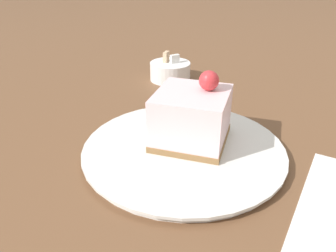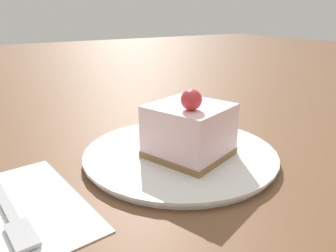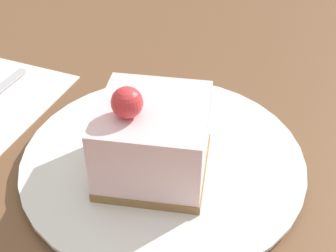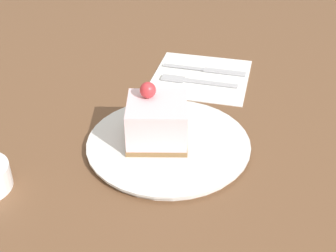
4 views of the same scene
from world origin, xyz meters
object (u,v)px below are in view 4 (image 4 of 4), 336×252
at_px(cake_slice, 155,121).
at_px(fork, 192,81).
at_px(plate, 168,144).
at_px(knife, 212,70).

distance_m(cake_slice, fork, 0.24).
distance_m(plate, cake_slice, 0.05).
bearing_deg(fork, cake_slice, 176.40).
xyz_separation_m(fork, knife, (0.06, -0.03, 0.00)).
height_order(plate, cake_slice, cake_slice).
relative_size(cake_slice, knife, 0.69).
bearing_deg(knife, cake_slice, 170.94).
xyz_separation_m(plate, knife, (0.29, 0.00, -0.00)).
bearing_deg(plate, knife, 0.75).
height_order(cake_slice, fork, cake_slice).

